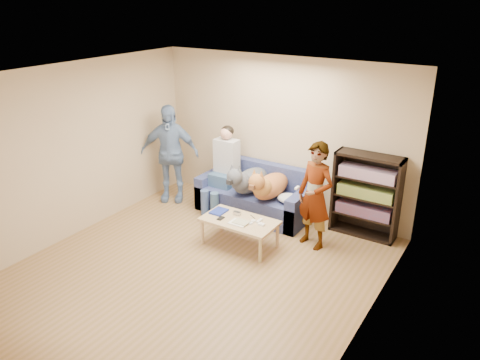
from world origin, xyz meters
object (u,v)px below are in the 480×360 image
Objects in this scene: person_standing_left at (170,153)px; notebook_blue at (219,211)px; person_standing_right at (315,196)px; person_seated at (223,166)px; bookshelf at (366,193)px; coffee_table at (239,223)px; dog_gray at (248,180)px; camera_silver at (237,213)px; sofa at (256,197)px; dog_tan at (268,186)px.

notebook_blue is at bearing -52.46° from person_standing_left.
person_standing_right reaches higher than person_seated.
person_seated is 2.40m from bookshelf.
person_standing_left reaches higher than coffee_table.
notebook_blue is 2.25m from bookshelf.
person_seated is at bearing 173.53° from dog_gray.
dog_gray is at bearing 110.55° from camera_silver.
sofa is at bearing 12.57° from person_seated.
camera_silver is 0.06× the size of sofa.
sofa reaches higher than coffee_table.
sofa is at bearing 88.47° from notebook_blue.
dog_gray is (-0.02, 0.87, 0.21)m from notebook_blue.
sofa is at bearing 75.80° from dog_gray.
dog_tan is 1.52m from bookshelf.
person_standing_left reaches higher than dog_tan.
person_seated is at bearing 133.76° from camera_silver.
dog_tan reaches higher than coffee_table.
person_standing_left is at bearing -166.86° from person_standing_right.
notebook_blue is 0.41m from coffee_table.
person_standing_left is 1.50× the size of dog_tan.
dog_tan is at bearing 91.34° from coffee_table.
coffee_table is (0.42, -0.92, -0.27)m from dog_gray.
notebook_blue is 0.14× the size of sofa.
person_standing_right is 1.27× the size of dog_gray.
person_standing_left is 15.88× the size of camera_silver.
camera_silver is (1.81, -0.64, -0.43)m from person_standing_left.
camera_silver is 0.18m from coffee_table.
dog_gray is 1.89m from bookshelf.
coffee_table is at bearing -130.40° from person_standing_right.
person_seated reaches higher than coffee_table.
bookshelf is (1.80, 0.23, 0.40)m from sofa.
dog_tan reaches higher than camera_silver.
bookshelf is at bearing 71.58° from person_standing_right.
sofa is at bearing 174.83° from person_standing_right.
coffee_table is at bearing -71.37° from sofa.
coffee_table is (-0.91, -0.59, -0.42)m from person_standing_right.
camera_silver is at bearing -75.63° from sofa.
person_standing_right reaches higher than notebook_blue.
dog_gray is 1.04m from coffee_table.
dog_tan is (0.10, 0.77, 0.19)m from camera_silver.
dog_tan is at bearing 82.66° from camera_silver.
camera_silver is at bearing 14.04° from notebook_blue.
notebook_blue is 2.36× the size of camera_silver.
person_standing_right is at bearing -13.65° from dog_gray.
notebook_blue is 0.24× the size of coffee_table.
person_standing_right is 1.19m from camera_silver.
person_seated is 1.26× the size of dog_tan.
coffee_table is at bearing -46.09° from person_seated.
bookshelf is at bearing 43.11° from coffee_table.
coffee_table is 1.98m from bookshelf.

